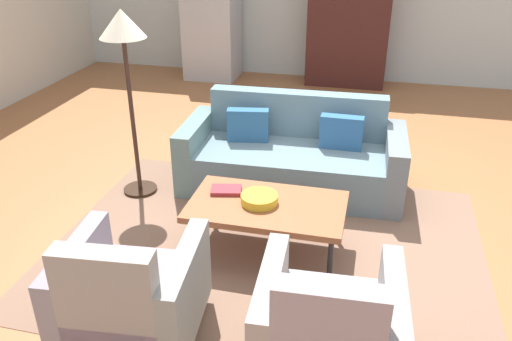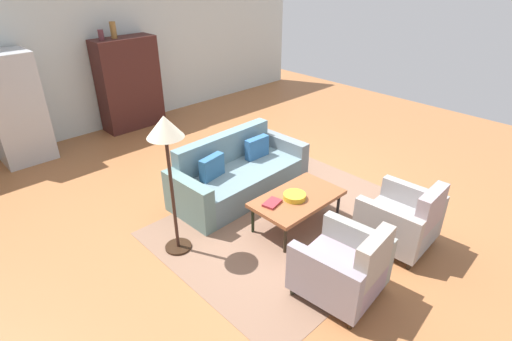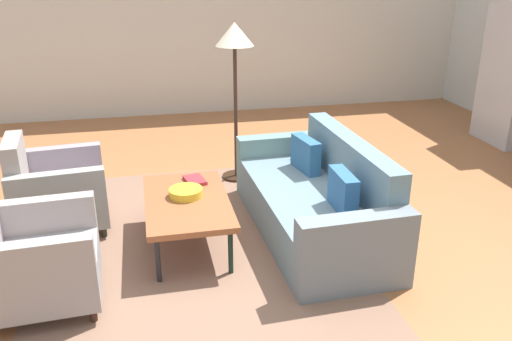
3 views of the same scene
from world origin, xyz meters
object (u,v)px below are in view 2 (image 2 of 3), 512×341
refrigerator (15,109)px  floor_lamp (166,140)px  vase_round (113,30)px  vase_tall (101,35)px  book_stack (272,203)px  coffee_table (297,199)px  couch (237,175)px  armchair_left (346,269)px  fruit_bowl (295,196)px  armchair_right (404,222)px  cabinet (129,84)px

refrigerator → floor_lamp: bearing=-82.8°
vase_round → refrigerator: (-1.97, -0.10, -1.03)m
vase_tall → floor_lamp: bearing=-107.1°
book_stack → floor_lamp: 1.56m
coffee_table → refrigerator: bearing=112.6°
couch → armchair_left: armchair_left is taller
fruit_bowl → vase_tall: 4.89m
coffee_table → vase_tall: size_ratio=6.47×
armchair_right → refrigerator: size_ratio=0.48×
armchair_right → cabinet: (-0.38, 5.85, 0.56)m
armchair_left → floor_lamp: (-0.82, 1.85, 1.10)m
coffee_table → armchair_left: 1.31m
coffee_table → cabinet: 4.71m
armchair_left → vase_round: vase_round is taller
coffee_table → refrigerator: 4.99m
refrigerator → armchair_right: bearing=-66.4°
armchair_right → vase_round: size_ratio=2.92×
floor_lamp → couch: bearing=19.6°
armchair_right → fruit_bowl: (-0.66, 1.17, 0.12)m
floor_lamp → refrigerator: bearing=97.2°
armchair_left → armchair_right: 1.20m
coffee_table → armchair_left: bearing=-117.0°
couch → armchair_left: (-0.59, -2.35, 0.06)m
cabinet → book_stack: bearing=-97.2°
fruit_bowl → book_stack: bearing=160.0°
vase_round → refrigerator: size_ratio=0.16×
armchair_right → armchair_left: bearing=176.8°
coffee_table → fruit_bowl: (-0.06, 0.00, 0.07)m
coffee_table → vase_tall: bearing=92.2°
fruit_bowl → floor_lamp: 1.80m
couch → floor_lamp: 1.89m
couch → fruit_bowl: size_ratio=7.43×
coffee_table → armchair_right: bearing=-62.6°
coffee_table → vase_round: size_ratio=3.98×
cabinet → vase_round: vase_round is taller
fruit_bowl → vase_round: bearing=88.4°
couch → cabinet: size_ratio=1.18×
armchair_left → armchair_right: (1.20, -0.00, 0.00)m
book_stack → vase_tall: (0.18, 4.57, 1.45)m
book_stack → fruit_bowl: bearing=-20.0°
fruit_bowl → floor_lamp: (-1.35, 0.68, 0.98)m
floor_lamp → vase_round: bearing=69.7°
vase_tall → armchair_right: bearing=-82.4°
armchair_left → book_stack: 1.30m
vase_tall → floor_lamp: vase_tall is taller
cabinet → vase_tall: size_ratio=9.71×
couch → refrigerator: refrigerator is taller
book_stack → floor_lamp: bearing=151.3°
armchair_right → refrigerator: refrigerator is taller
armchair_left → vase_round: (0.66, 5.84, 1.61)m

